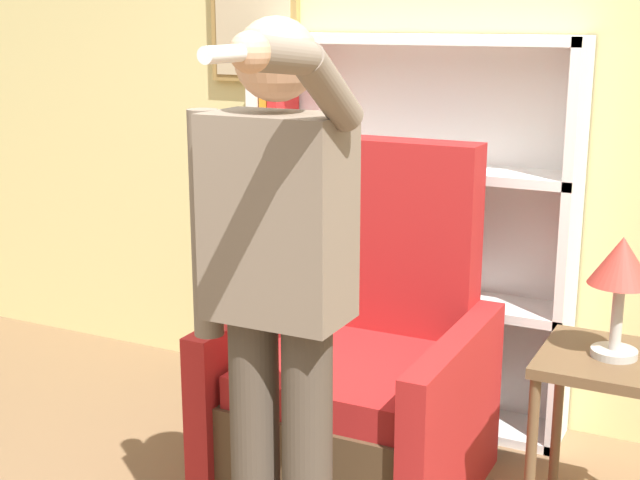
# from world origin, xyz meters

# --- Properties ---
(wall_back) EXTENTS (8.00, 0.11, 2.80)m
(wall_back) POSITION_xyz_m (-0.01, 2.03, 1.40)
(wall_back) COLOR #DBCC84
(wall_back) RESTS_ON ground_plane
(bookcase) EXTENTS (1.44, 0.28, 1.69)m
(bookcase) POSITION_xyz_m (-0.24, 1.87, 0.83)
(bookcase) COLOR white
(bookcase) RESTS_ON ground_plane
(armchair) EXTENTS (0.90, 0.89, 1.30)m
(armchair) POSITION_xyz_m (-0.06, 1.21, 0.39)
(armchair) COLOR #4C3823
(armchair) RESTS_ON ground_plane
(person_standing) EXTENTS (0.54, 0.78, 1.76)m
(person_standing) POSITION_xyz_m (0.02, 0.42, 1.01)
(person_standing) COLOR #473D33
(person_standing) RESTS_ON ground_plane
(side_table) EXTENTS (0.46, 0.46, 0.68)m
(side_table) POSITION_xyz_m (0.86, 1.18, 0.56)
(side_table) COLOR brown
(side_table) RESTS_ON ground_plane
(table_lamp) EXTENTS (0.21, 0.21, 0.40)m
(table_lamp) POSITION_xyz_m (0.86, 1.18, 0.97)
(table_lamp) COLOR #B7B2A8
(table_lamp) RESTS_ON side_table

